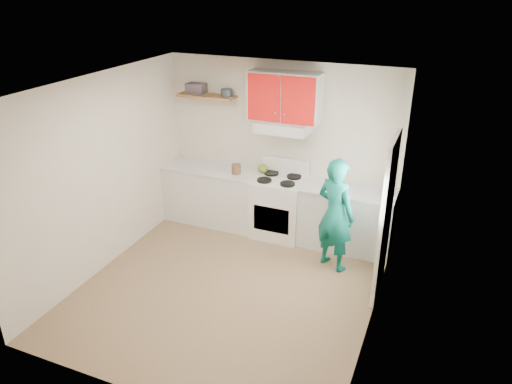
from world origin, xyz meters
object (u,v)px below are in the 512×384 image
at_px(stove, 279,207).
at_px(crock, 236,170).
at_px(kettle, 263,168).
at_px(tin, 227,93).
at_px(person, 335,214).

distance_m(stove, crock, 0.86).
distance_m(kettle, crock, 0.41).
height_order(stove, crock, crock).
height_order(stove, kettle, kettle).
xyz_separation_m(tin, person, (1.92, -0.74, -1.30)).
relative_size(stove, crock, 5.41).
xyz_separation_m(tin, crock, (0.24, -0.23, -1.11)).
bearing_deg(kettle, person, -29.09).
bearing_deg(stove, crock, -176.42).
relative_size(stove, kettle, 5.68).
height_order(stove, person, person).
bearing_deg(tin, kettle, -3.45).
bearing_deg(stove, person, -29.17).
bearing_deg(crock, tin, 136.30).
relative_size(kettle, crock, 0.95).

